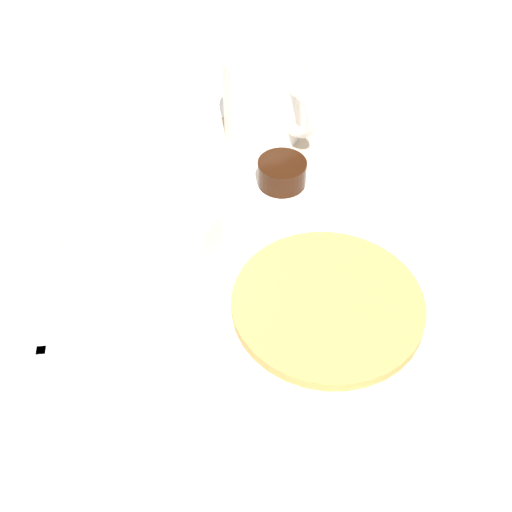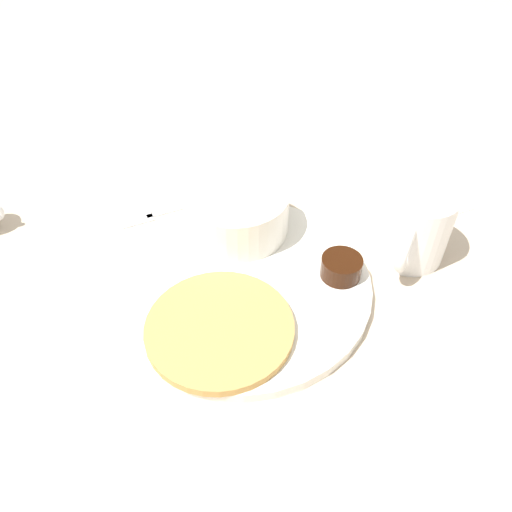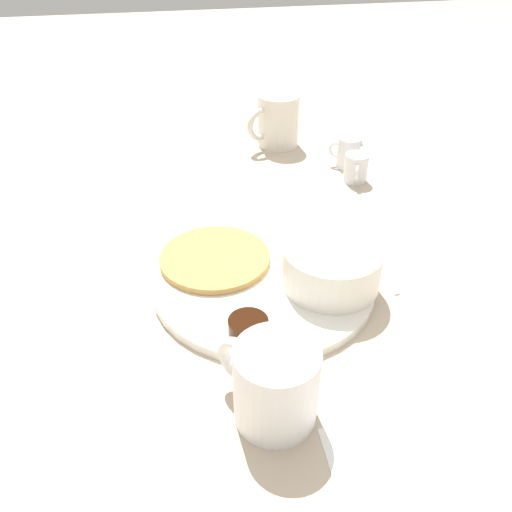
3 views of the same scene
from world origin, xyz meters
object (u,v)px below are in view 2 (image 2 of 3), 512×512
at_px(coffee_mug, 414,227).
at_px(fork, 164,212).
at_px(bowl, 237,210).
at_px(plate, 240,283).

relative_size(coffee_mug, fork, 0.63).
distance_m(bowl, coffee_mug, 0.20).
relative_size(plate, coffee_mug, 2.92).
xyz_separation_m(plate, coffee_mug, (0.19, -0.04, 0.04)).
bearing_deg(fork, plate, -77.61).
relative_size(plate, fork, 1.85).
xyz_separation_m(bowl, fork, (-0.07, 0.08, -0.04)).
height_order(plate, bowl, bowl).
bearing_deg(fork, coffee_mug, -40.18).
bearing_deg(coffee_mug, bowl, 145.47).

